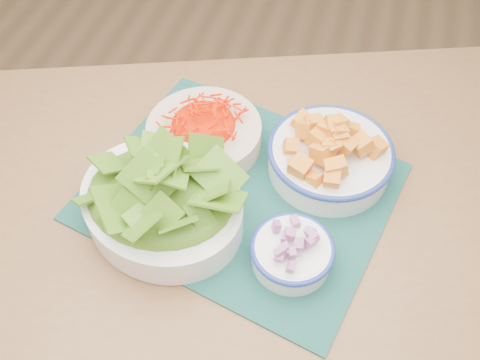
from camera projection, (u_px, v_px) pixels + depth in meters
The scene contains 7 objects.
ground at pixel (182, 255), 1.73m from camera, with size 4.00×4.00×0.00m, color #9D744C.
table at pixel (219, 246), 0.99m from camera, with size 1.48×1.23×0.75m.
placemat at pixel (240, 191), 0.95m from camera, with size 0.50×0.41×0.00m, color #0C312C.
carrot_bowl at pixel (204, 128), 0.99m from camera, with size 0.25×0.25×0.09m.
squash_bowl at pixel (331, 150), 0.94m from camera, with size 0.29×0.29×0.11m.
lettuce_bowl at pixel (161, 196), 0.87m from camera, with size 0.36×0.33×0.13m.
onion_bowl at pixel (292, 250), 0.83m from camera, with size 0.14×0.14×0.07m.
Camera 1 is at (0.42, -0.79, 1.51)m, focal length 40.00 mm.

